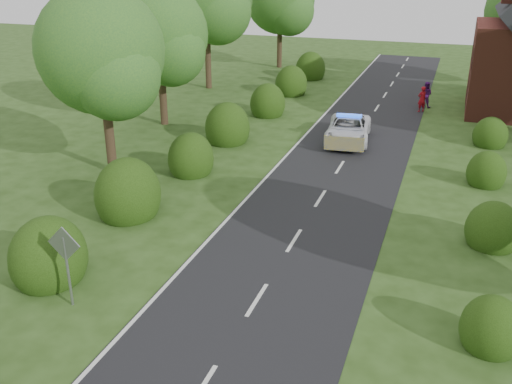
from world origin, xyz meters
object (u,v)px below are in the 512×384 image
at_px(road_sign, 66,255).
at_px(police_van, 348,129).
at_px(pedestrian_red, 422,99).
at_px(pedestrian_purple, 426,95).

bearing_deg(road_sign, police_van, 76.03).
height_order(pedestrian_red, pedestrian_purple, pedestrian_purple).
height_order(road_sign, pedestrian_red, road_sign).
bearing_deg(road_sign, pedestrian_purple, 73.80).
distance_m(road_sign, pedestrian_red, 27.21).
bearing_deg(pedestrian_red, police_van, 26.72).
xyz_separation_m(road_sign, police_van, (4.54, 18.27, -0.98)).
bearing_deg(pedestrian_purple, police_van, 82.84).
bearing_deg(police_van, pedestrian_purple, 63.39).
relative_size(pedestrian_red, pedestrian_purple, 0.97).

